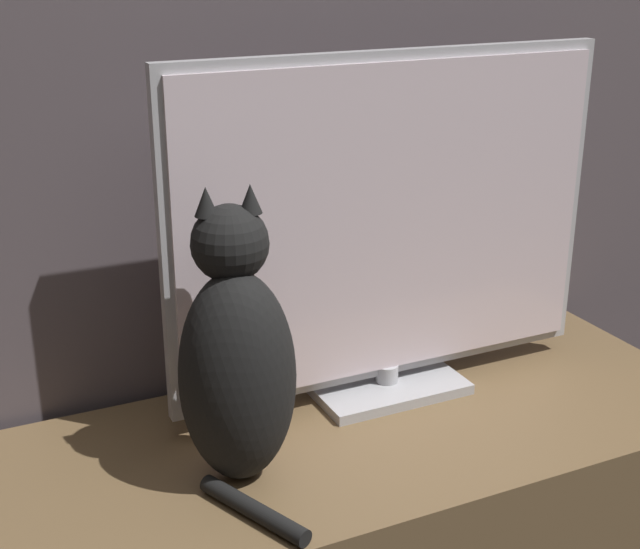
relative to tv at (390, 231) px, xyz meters
The scene contains 3 objects.
tv_stand 0.57m from the tv, 128.84° to the right, with size 1.34×0.54×0.47m.
tv is the anchor object (origin of this frame).
cat 0.41m from the tv, 157.20° to the right, with size 0.21×0.32×0.48m.
Camera 1 is at (-0.69, -0.32, 1.29)m, focal length 50.00 mm.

